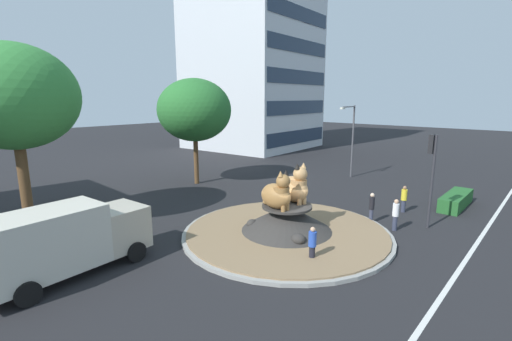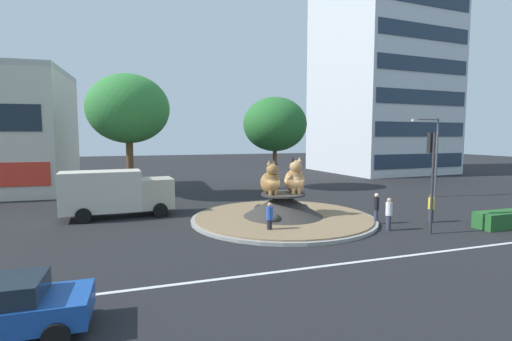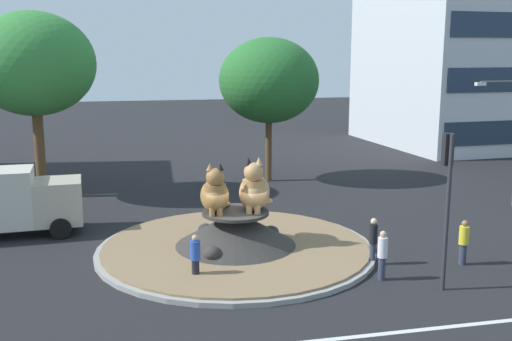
{
  "view_description": "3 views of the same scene",
  "coord_description": "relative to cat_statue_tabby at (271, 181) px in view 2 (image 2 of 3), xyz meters",
  "views": [
    {
      "loc": [
        -14.77,
        -10.69,
        7.23
      ],
      "look_at": [
        -0.92,
        1.37,
        3.47
      ],
      "focal_mm": 25.17,
      "sensor_mm": 36.0,
      "label": 1
    },
    {
      "loc": [
        -8.64,
        -20.63,
        5.11
      ],
      "look_at": [
        -0.79,
        2.82,
        2.8
      ],
      "focal_mm": 26.21,
      "sensor_mm": 36.0,
      "label": 2
    },
    {
      "loc": [
        -4.07,
        -22.35,
        7.78
      ],
      "look_at": [
        1.09,
        1.17,
        3.03
      ],
      "focal_mm": 41.59,
      "sensor_mm": 36.0,
      "label": 3
    }
  ],
  "objects": [
    {
      "name": "pedestrian_white_shirt",
      "position": [
        5.23,
        -4.16,
        -1.45
      ],
      "size": [
        0.34,
        0.34,
        1.78
      ],
      "rotation": [
        0.0,
        0.0,
        0.7
      ],
      "color": "#33384C",
      "rests_on": "ground"
    },
    {
      "name": "second_tree_near_tower",
      "position": [
        -7.95,
        11.22,
        4.83
      ],
      "size": [
        6.48,
        6.48,
        10.02
      ],
      "color": "brown",
      "rests_on": "ground"
    },
    {
      "name": "pedestrian_blue_shirt",
      "position": [
        -1.13,
        -2.85,
        -1.52
      ],
      "size": [
        0.36,
        0.36,
        1.67
      ],
      "rotation": [
        0.0,
        0.0,
        4.15
      ],
      "color": "black",
      "rests_on": "ground"
    },
    {
      "name": "broadleaf_tree_behind_island",
      "position": [
        5.24,
        12.72,
        3.79
      ],
      "size": [
        6.05,
        6.05,
        8.77
      ],
      "color": "brown",
      "rests_on": "ground"
    },
    {
      "name": "hatchback_near_shophouse",
      "position": [
        -11.05,
        -10.09,
        -1.6
      ],
      "size": [
        4.11,
        2.13,
        1.52
      ],
      "rotation": [
        0.0,
        0.0,
        -0.02
      ],
      "color": "#19479E",
      "rests_on": "ground"
    },
    {
      "name": "roundabout_island",
      "position": [
        0.8,
        -0.03,
        -1.84
      ],
      "size": [
        11.08,
        11.08,
        1.65
      ],
      "color": "gray",
      "rests_on": "ground"
    },
    {
      "name": "lane_centreline",
      "position": [
        0.81,
        -7.99,
        -2.39
      ],
      "size": [
        112.0,
        0.2,
        0.01
      ],
      "primitive_type": "cube",
      "color": "silver",
      "rests_on": "ground"
    },
    {
      "name": "pedestrian_yellow_shirt",
      "position": [
        8.84,
        -3.38,
        -1.49
      ],
      "size": [
        0.36,
        0.36,
        1.72
      ],
      "rotation": [
        0.0,
        0.0,
        4.9
      ],
      "color": "#33384C",
      "rests_on": "ground"
    },
    {
      "name": "cat_statue_tabby",
      "position": [
        0.0,
        0.0,
        0.0
      ],
      "size": [
        1.4,
        2.03,
        2.05
      ],
      "rotation": [
        0.0,
        0.0,
        -1.66
      ],
      "color": "#9E703D",
      "rests_on": "roundabout_island"
    },
    {
      "name": "ground_plane",
      "position": [
        0.81,
        -0.03,
        -2.4
      ],
      "size": [
        160.0,
        160.0,
        0.0
      ],
      "primitive_type": "plane",
      "color": "black"
    },
    {
      "name": "pedestrian_black_shirt",
      "position": [
        5.54,
        -2.67,
        -1.42
      ],
      "size": [
        0.3,
        0.3,
        1.8
      ],
      "rotation": [
        0.0,
        0.0,
        0.73
      ],
      "color": "#33384C",
      "rests_on": "ground"
    },
    {
      "name": "office_tower",
      "position": [
        25.97,
        24.66,
        13.34
      ],
      "size": [
        16.15,
        16.3,
        31.48
      ],
      "rotation": [
        0.0,
        0.0,
        0.06
      ],
      "color": "silver",
      "rests_on": "ground"
    },
    {
      "name": "traffic_light_mast",
      "position": [
        6.87,
        -5.32,
        1.26
      ],
      "size": [
        0.32,
        0.46,
        5.26
      ],
      "rotation": [
        0.0,
        0.0,
        1.56
      ],
      "color": "#2D2D33",
      "rests_on": "ground"
    },
    {
      "name": "streetlight_arm",
      "position": [
        15.82,
        3.89,
        1.52
      ],
      "size": [
        2.82,
        0.36,
        6.53
      ],
      "rotation": [
        0.0,
        0.0,
        3.2
      ],
      "color": "#4C4C51",
      "rests_on": "ground"
    },
    {
      "name": "delivery_box_truck",
      "position": [
        -8.84,
        4.07,
        -0.81
      ],
      "size": [
        6.8,
        2.82,
        2.93
      ],
      "rotation": [
        0.0,
        0.0,
        0.07
      ],
      "color": "#B7AD99",
      "rests_on": "ground"
    },
    {
      "name": "cat_statue_calico",
      "position": [
        1.59,
        0.03,
        0.06
      ],
      "size": [
        1.89,
        2.29,
        2.22
      ],
      "rotation": [
        0.0,
        0.0,
        -1.84
      ],
      "color": "tan",
      "rests_on": "roundabout_island"
    },
    {
      "name": "clipped_hedge_strip",
      "position": [
        12.33,
        -5.64,
        -1.95
      ],
      "size": [
        4.47,
        1.2,
        0.9
      ],
      "primitive_type": "cube",
      "color": "#235B28",
      "rests_on": "ground"
    }
  ]
}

